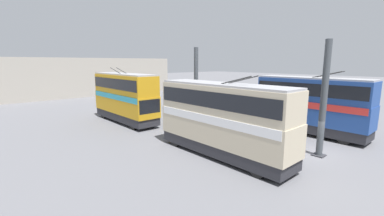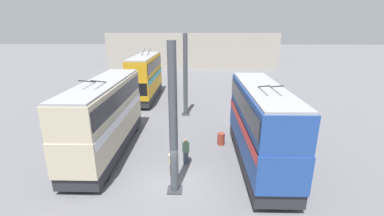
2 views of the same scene
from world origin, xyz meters
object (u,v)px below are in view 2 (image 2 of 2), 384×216
at_px(person_aisle_foreground, 172,163).
at_px(oil_drum, 221,139).
at_px(bus_right_far, 145,75).
at_px(bus_left_far, 261,122).
at_px(bus_right_near, 105,113).
at_px(person_aisle_midway, 186,150).

relative_size(person_aisle_foreground, oil_drum, 1.76).
bearing_deg(person_aisle_foreground, oil_drum, 130.37).
distance_m(person_aisle_foreground, oil_drum, 5.42).
xyz_separation_m(bus_right_far, oil_drum, (-12.75, -8.15, -2.56)).
distance_m(bus_left_far, bus_right_near, 10.41).
bearing_deg(person_aisle_foreground, person_aisle_midway, 140.01).
height_order(bus_right_far, person_aisle_midway, bus_right_far).
height_order(bus_right_near, person_aisle_foreground, bus_right_near).
distance_m(bus_right_far, person_aisle_midway, 16.75).
relative_size(bus_right_near, person_aisle_foreground, 6.55).
bearing_deg(person_aisle_foreground, bus_right_near, -134.06).
height_order(bus_right_far, person_aisle_foreground, bus_right_far).
distance_m(bus_left_far, bus_right_far, 18.67).
distance_m(bus_left_far, person_aisle_midway, 5.09).
height_order(bus_left_far, person_aisle_foreground, bus_left_far).
bearing_deg(person_aisle_midway, bus_left_far, 73.06).
xyz_separation_m(bus_right_far, person_aisle_midway, (-15.64, -5.62, -2.08)).
distance_m(bus_right_near, oil_drum, 8.61).
bearing_deg(bus_right_far, person_aisle_midway, -160.25).
xyz_separation_m(person_aisle_midway, oil_drum, (2.89, -2.53, -0.48)).
bearing_deg(bus_right_near, person_aisle_midway, -105.82).
relative_size(bus_right_far, person_aisle_foreground, 6.22).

